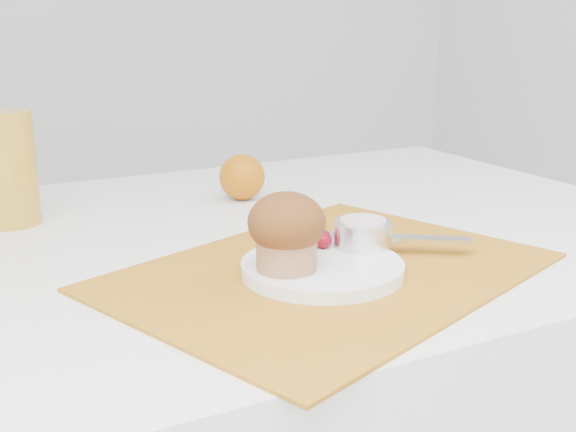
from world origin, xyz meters
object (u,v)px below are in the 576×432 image
orange (242,177)px  muffin (287,230)px  juice_glass (7,168)px  plate (322,268)px

orange → muffin: size_ratio=0.85×
juice_glass → orange: bearing=-4.4°
muffin → orange: bearing=72.8°
orange → juice_glass: 0.34m
plate → orange: 0.36m
plate → juice_glass: juice_glass is taller
plate → muffin: 0.07m
juice_glass → muffin: bearing=-59.5°
plate → orange: size_ratio=2.52×
plate → muffin: size_ratio=2.13×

